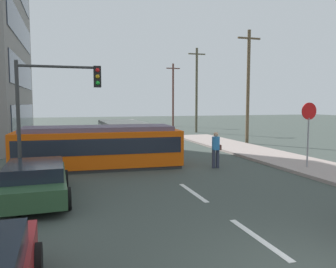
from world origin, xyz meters
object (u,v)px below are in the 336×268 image
at_px(streetcar_tram, 99,146).
at_px(city_bus, 123,133).
at_px(pedestrian_crossing, 216,148).
at_px(utility_pole_distant, 173,94).
at_px(utility_pole_mid, 248,85).
at_px(utility_pole_far, 197,89).
at_px(traffic_light_mast, 54,96).
at_px(stop_sign, 309,121).
at_px(parked_sedan_mid, 36,181).

distance_m(streetcar_tram, city_bus, 6.12).
relative_size(pedestrian_crossing, utility_pole_distant, 0.21).
distance_m(utility_pole_mid, utility_pole_far, 9.87).
distance_m(utility_pole_mid, utility_pole_distant, 19.25).
bearing_deg(utility_pole_distant, pedestrian_crossing, -103.77).
bearing_deg(city_bus, streetcar_tram, -109.52).
height_order(traffic_light_mast, utility_pole_distant, utility_pole_distant).
height_order(traffic_light_mast, utility_pole_far, utility_pole_far).
bearing_deg(utility_pole_far, utility_pole_mid, -89.28).
relative_size(utility_pole_mid, utility_pole_distant, 1.03).
height_order(traffic_light_mast, utility_pole_mid, utility_pole_mid).
bearing_deg(city_bus, utility_pole_far, 48.66).
distance_m(streetcar_tram, stop_sign, 9.54).
relative_size(pedestrian_crossing, traffic_light_mast, 0.36).
xyz_separation_m(traffic_light_mast, utility_pole_mid, (13.30, 8.36, 1.07)).
bearing_deg(pedestrian_crossing, city_bus, 112.91).
bearing_deg(parked_sedan_mid, stop_sign, 7.91).
xyz_separation_m(pedestrian_crossing, utility_pole_mid, (6.31, 8.05, 3.38)).
relative_size(pedestrian_crossing, utility_pole_mid, 0.20).
distance_m(streetcar_tram, utility_pole_far, 20.17).
xyz_separation_m(parked_sedan_mid, utility_pole_far, (13.71, 21.09, 3.82)).
relative_size(streetcar_tram, utility_pole_distant, 0.94).
height_order(city_bus, stop_sign, stop_sign).
height_order(city_bus, parked_sedan_mid, city_bus).
xyz_separation_m(stop_sign, utility_pole_distant, (2.94, 28.89, 1.99)).
relative_size(pedestrian_crossing, parked_sedan_mid, 0.38).
relative_size(streetcar_tram, city_bus, 1.35).
xyz_separation_m(streetcar_tram, parked_sedan_mid, (-2.37, -4.76, -0.38)).
bearing_deg(streetcar_tram, utility_pole_distant, 65.26).
bearing_deg(stop_sign, utility_pole_distant, 84.20).
height_order(streetcar_tram, utility_pole_mid, utility_pole_mid).
xyz_separation_m(city_bus, utility_pole_distant, (9.80, 19.93, 3.14)).
bearing_deg(utility_pole_far, city_bus, -131.34).
bearing_deg(traffic_light_mast, utility_pole_far, 54.15).
distance_m(streetcar_tram, utility_pole_distant, 28.48).
height_order(parked_sedan_mid, utility_pole_distant, utility_pole_distant).
bearing_deg(pedestrian_crossing, traffic_light_mast, -177.48).
bearing_deg(utility_pole_far, pedestrian_crossing, -109.03).
bearing_deg(parked_sedan_mid, utility_pole_far, 56.97).
xyz_separation_m(stop_sign, utility_pole_mid, (2.55, 9.65, 2.13)).
bearing_deg(utility_pole_distant, traffic_light_mast, -116.36).
distance_m(city_bus, stop_sign, 11.34).
height_order(stop_sign, traffic_light_mast, traffic_light_mast).
bearing_deg(stop_sign, pedestrian_crossing, 156.95).
distance_m(stop_sign, utility_pole_mid, 10.21).
height_order(utility_pole_far, utility_pole_distant, utility_pole_far).
bearing_deg(parked_sedan_mid, traffic_light_mast, 79.35).
bearing_deg(utility_pole_distant, utility_pole_far, -93.09).
height_order(parked_sedan_mid, utility_pole_mid, utility_pole_mid).
bearing_deg(parked_sedan_mid, utility_pole_distant, 64.98).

